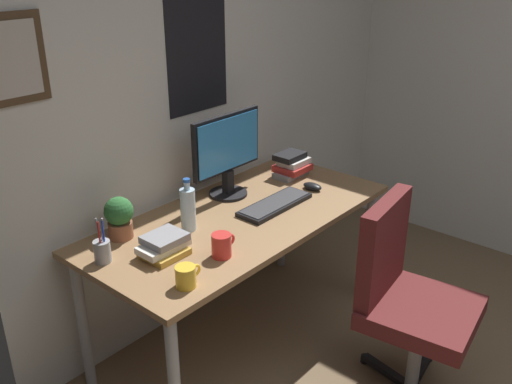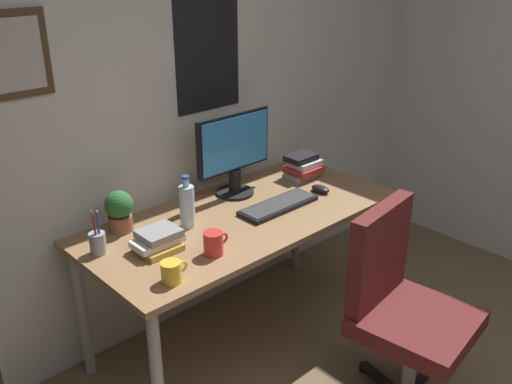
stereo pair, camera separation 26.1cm
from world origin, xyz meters
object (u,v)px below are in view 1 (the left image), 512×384
monitor (227,152)px  book_stack_left (164,246)px  computer_mouse (312,186)px  pen_cup (102,250)px  water_bottle (188,209)px  office_chair (405,294)px  keyboard (275,204)px  potted_plant (119,216)px  coffee_mug_near (186,276)px  coffee_mug_far (222,245)px  book_stack_right (292,165)px

monitor → book_stack_left: bearing=-160.2°
computer_mouse → pen_cup: size_ratio=0.55×
water_bottle → book_stack_left: (-0.23, -0.09, -0.06)m
office_chair → computer_mouse: office_chair is taller
keyboard → pen_cup: bearing=167.0°
keyboard → potted_plant: bearing=155.4°
coffee_mug_near → coffee_mug_far: (0.25, 0.05, 0.01)m
office_chair → coffee_mug_near: 0.99m
potted_plant → pen_cup: 0.22m
potted_plant → book_stack_left: potted_plant is taller
computer_mouse → pen_cup: pen_cup is taller
water_bottle → coffee_mug_far: bearing=-105.1°
monitor → coffee_mug_near: size_ratio=3.88×
computer_mouse → coffee_mug_near: coffee_mug_near is taller
keyboard → potted_plant: size_ratio=2.21×
coffee_mug_far → pen_cup: bearing=135.9°
office_chair → keyboard: office_chair is taller
monitor → coffee_mug_near: bearing=-147.2°
potted_plant → coffee_mug_near: bearing=-98.8°
computer_mouse → book_stack_right: (0.09, 0.21, 0.05)m
keyboard → water_bottle: (-0.45, 0.15, 0.09)m
potted_plant → water_bottle: bearing=-34.9°
coffee_mug_near → monitor: bearing=32.8°
coffee_mug_near → coffee_mug_far: bearing=12.2°
keyboard → book_stack_left: size_ratio=2.01×
keyboard → computer_mouse: computer_mouse is taller
coffee_mug_near → book_stack_right: 1.23m
office_chair → book_stack_left: size_ratio=4.43×
office_chair → coffee_mug_near: (-0.80, 0.54, 0.25)m
keyboard → coffee_mug_far: (-0.53, -0.14, 0.04)m
computer_mouse → book_stack_right: bearing=67.0°
water_bottle → potted_plant: 0.31m
computer_mouse → water_bottle: bearing=167.8°
pen_cup → book_stack_left: bearing=-36.0°
coffee_mug_near → office_chair: bearing=-34.1°
computer_mouse → book_stack_left: (-0.98, 0.07, 0.03)m
office_chair → book_stack_right: bearing=67.9°
computer_mouse → potted_plant: 1.06m
coffee_mug_near → pen_cup: 0.41m
potted_plant → book_stack_right: potted_plant is taller
water_bottle → office_chair: bearing=-62.1°
coffee_mug_far → potted_plant: bearing=110.7°
water_bottle → potted_plant: water_bottle is taller
coffee_mug_far → book_stack_left: (-0.15, 0.19, -0.01)m
coffee_mug_far → potted_plant: 0.50m
book_stack_left → book_stack_right: book_stack_right is taller
keyboard → book_stack_left: bearing=175.4°
office_chair → water_bottle: (-0.46, 0.88, 0.31)m
office_chair → pen_cup: 1.32m
potted_plant → book_stack_right: bearing=-6.8°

